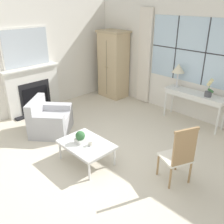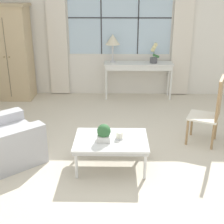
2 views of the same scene
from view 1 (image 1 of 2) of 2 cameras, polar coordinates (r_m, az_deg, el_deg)
name	(u,v)px [view 1 (image 1 of 2)]	position (r m, az deg, el deg)	size (l,w,h in m)	color
ground_plane	(98,161)	(4.85, -3.19, -11.02)	(14.00, 14.00, 0.00)	beige
wall_back_windowed	(189,62)	(6.50, 17.27, 10.87)	(7.20, 0.14, 2.80)	silver
wall_left	(37,58)	(6.96, -16.68, 11.79)	(0.06, 7.20, 2.80)	silver
fireplace	(32,86)	(6.89, -17.72, 5.70)	(0.34, 1.52, 2.20)	black
armoire	(113,64)	(7.67, 0.30, 10.83)	(0.89, 0.62, 1.99)	tan
console_table	(195,96)	(6.28, 18.40, 3.42)	(1.47, 0.40, 0.78)	white
table_lamp	(178,69)	(6.41, 14.95, 9.54)	(0.31, 0.31, 0.59)	silver
potted_orchid	(209,89)	(6.05, 21.28, 4.83)	(0.20, 0.16, 0.43)	#4C4C51
armchair_upholstered	(50,121)	(5.84, -14.02, -2.04)	(1.18, 1.19, 0.80)	#B2B2B7
side_chair_wooden	(180,153)	(4.15, 15.25, -9.11)	(0.58, 0.58, 1.06)	white
coffee_table	(86,145)	(4.64, -5.88, -7.55)	(0.97, 0.70, 0.41)	silver
potted_plant_small	(80,137)	(4.59, -7.25, -5.72)	(0.18, 0.18, 0.23)	white
pillar_candle	(91,143)	(4.53, -4.89, -7.13)	(0.12, 0.12, 0.11)	silver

